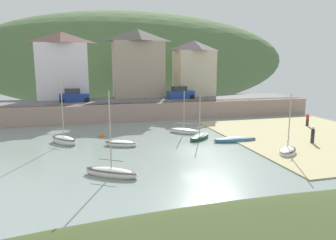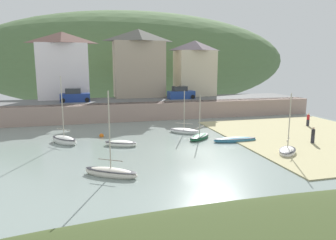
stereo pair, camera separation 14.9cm
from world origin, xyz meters
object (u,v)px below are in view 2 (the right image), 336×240
Objects in this scene: waterfront_building_left at (63,65)px; sailboat_white_hull at (121,144)px; rowboat_small_beached at (111,172)px; parked_car_by_wall at (181,93)px; dinghy_open_wooden at (64,140)px; motorboat_with_cabin at (287,151)px; sailboat_blue_trim at (199,137)px; person_near_water at (313,134)px; person_on_slipway at (308,119)px; waterfront_building_centre at (139,63)px; sailboat_far_left at (184,131)px; sailboat_tall_mast at (235,140)px; parked_car_near_slipway at (75,96)px; mooring_buoy at (102,136)px; waterfront_building_right at (195,68)px.

sailboat_white_hull is (6.22, -21.63, -7.32)m from waterfront_building_left.
rowboat_small_beached is 28.48m from parked_car_by_wall.
waterfront_building_left is at bearing 143.24° from dinghy_open_wooden.
dinghy_open_wooden is (-3.77, 10.49, 0.05)m from rowboat_small_beached.
motorboat_with_cabin is 1.16× the size of sailboat_blue_trim.
waterfront_building_left is at bearing 133.80° from person_near_water.
person_on_slipway is (15.41, 2.66, 0.75)m from sailboat_blue_trim.
motorboat_with_cabin is (8.44, -28.18, -7.61)m from waterfront_building_centre.
sailboat_far_left is (9.21, 12.01, -0.04)m from rowboat_small_beached.
sailboat_blue_trim reaches higher than person_on_slipway.
waterfront_building_centre is 26.75m from person_on_slipway.
dinghy_open_wooden is at bearing 173.27° from sailboat_tall_mast.
parked_car_by_wall reaches higher than sailboat_white_hull.
person_on_slipway and person_near_water have the same top height.
waterfront_building_centre is 30.38m from motorboat_with_cabin.
waterfront_building_centre is 8.71m from parked_car_by_wall.
person_on_slipway is (18.32, -18.23, -6.90)m from waterfront_building_centre.
parked_car_by_wall is (12.81, 25.27, 2.92)m from rowboat_small_beached.
waterfront_building_left reaches higher than sailboat_white_hull.
rowboat_small_beached is 11.15m from dinghy_open_wooden.
motorboat_with_cabin is at bearing 38.39° from rowboat_small_beached.
sailboat_far_left reaches higher than sailboat_white_hull.
parked_car_near_slipway is (-4.65, 17.13, 2.99)m from sailboat_white_hull.
waterfront_building_centre is 22.70× the size of mooring_buoy.
parked_car_near_slipway is (-18.53, 23.68, 2.93)m from motorboat_with_cabin.
waterfront_building_centre is 6.68× the size of person_near_water.
motorboat_with_cabin is at bearing -52.64° from parked_car_near_slipway.
sailboat_blue_trim is at bearing 28.45° from sailboat_white_hull.
parked_car_by_wall reaches higher than mooring_buoy.
person_near_water is at bearing 2.50° from sailboat_far_left.
person_on_slipway is (16.13, -0.47, 0.74)m from sailboat_far_left.
sailboat_far_left is 1.21× the size of parked_car_near_slipway.
motorboat_with_cabin is 3.43× the size of person_near_water.
dinghy_open_wooden is at bearing 108.05° from motorboat_with_cabin.
person_on_slipway is (28.41, -13.73, -2.22)m from parked_car_near_slipway.
sailboat_white_hull is 0.62× the size of motorboat_with_cabin.
mooring_buoy is at bearing -138.18° from parked_car_by_wall.
person_on_slipway is (23.76, 3.40, 0.77)m from sailboat_white_hull.
sailboat_far_left is 10.48× the size of mooring_buoy.
waterfront_building_left is 1.62× the size of rowboat_small_beached.
sailboat_blue_trim is 10.07× the size of mooring_buoy.
parked_car_near_slipway is at bearing 85.56° from sailboat_blue_trim.
waterfront_building_left reaches higher than person_near_water.
sailboat_far_left is at bearing 60.02° from sailboat_blue_trim.
dinghy_open_wooden reaches higher than rowboat_small_beached.
motorboat_with_cabin is at bearing 25.80° from dinghy_open_wooden.
sailboat_far_left is 3.08× the size of person_on_slipway.
sailboat_far_left is at bearing -52.03° from waterfront_building_left.
sailboat_tall_mast is 18.65m from parked_car_by_wall.
waterfront_building_left is 1.10× the size of waterfront_building_right.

